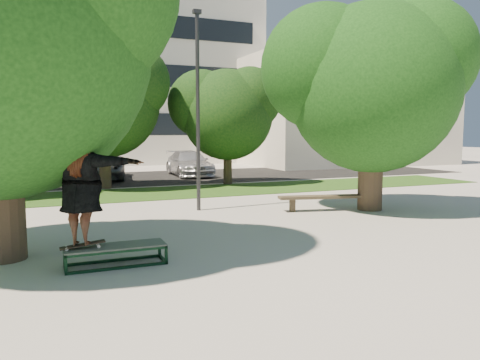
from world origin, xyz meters
name	(u,v)px	position (x,y,z in m)	size (l,w,h in m)	color
ground	(226,250)	(0.00, 0.00, 0.00)	(120.00, 120.00, 0.00)	gray
grass_strip	(165,193)	(1.00, 9.50, 0.01)	(30.00, 4.00, 0.02)	#224413
asphalt_strip	(116,179)	(0.00, 16.00, 0.01)	(40.00, 8.00, 0.01)	black
tree_right	(369,78)	(5.92, 3.08, 4.09)	(6.24, 5.33, 6.51)	#38281E
bg_tree_mid	(101,95)	(-1.08, 12.08, 4.02)	(5.76, 4.92, 6.24)	#38281E
bg_tree_right	(226,109)	(4.43, 11.57, 3.49)	(5.04, 4.31, 5.43)	#38281E
lamppost	(198,109)	(1.00, 5.00, 3.15)	(0.25, 0.15, 6.11)	#2D2D30
office_building	(59,62)	(-2.00, 31.98, 8.00)	(30.00, 14.12, 16.00)	silver
side_building	(340,112)	(18.00, 22.00, 4.00)	(15.00, 10.00, 8.00)	#BFB4A8
grind_box	(116,255)	(-2.27, -0.24, 0.19)	(1.80, 0.60, 0.38)	black
skater_rig	(81,192)	(-2.84, -0.24, 1.40)	(2.37, 1.54, 1.96)	white
bench	(328,198)	(4.69, 3.37, 0.40)	(3.14, 1.09, 0.48)	#433928
car_dark	(25,168)	(-4.30, 16.50, 0.68)	(1.44, 4.14, 1.36)	black
car_grey	(101,165)	(-0.75, 16.15, 0.72)	(2.38, 5.17, 1.44)	#5C5C62
car_silver_b	(189,163)	(4.04, 16.25, 0.69)	(1.93, 4.75, 1.38)	silver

